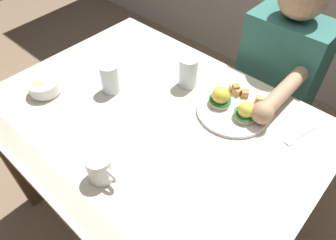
{
  "coord_description": "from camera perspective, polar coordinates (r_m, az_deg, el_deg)",
  "views": [
    {
      "loc": [
        0.58,
        -0.55,
        1.55
      ],
      "look_at": [
        0.08,
        0.0,
        0.78
      ],
      "focal_mm": 33.09,
      "sensor_mm": 36.0,
      "label": 1
    }
  ],
  "objects": [
    {
      "name": "water_glass_near",
      "position": [
        1.23,
        -10.5,
        7.32
      ],
      "size": [
        0.07,
        0.07,
        0.12
      ],
      "color": "silver",
      "rests_on": "dining_table"
    },
    {
      "name": "eggs_benedict_plate",
      "position": [
        1.16,
        11.9,
        2.38
      ],
      "size": [
        0.27,
        0.27,
        0.09
      ],
      "color": "white",
      "rests_on": "dining_table"
    },
    {
      "name": "diner_person",
      "position": [
        1.51,
        19.02,
        6.73
      ],
      "size": [
        0.34,
        0.54,
        1.14
      ],
      "color": "#33333D",
      "rests_on": "ground_plane"
    },
    {
      "name": "fork",
      "position": [
        1.16,
        23.09,
        -2.69
      ],
      "size": [
        0.06,
        0.15,
        0.0
      ],
      "color": "silver",
      "rests_on": "dining_table"
    },
    {
      "name": "ground_plane",
      "position": [
        1.74,
        -2.09,
        -16.59
      ],
      "size": [
        6.0,
        6.0,
        0.0
      ],
      "primitive_type": "plane",
      "color": "#7F664C"
    },
    {
      "name": "dining_table",
      "position": [
        1.22,
        -2.89,
        -2.86
      ],
      "size": [
        1.2,
        0.9,
        0.74
      ],
      "color": "beige",
      "rests_on": "ground_plane"
    },
    {
      "name": "fruit_bowl",
      "position": [
        1.31,
        -21.84,
        5.68
      ],
      "size": [
        0.12,
        0.12,
        0.06
      ],
      "color": "white",
      "rests_on": "dining_table"
    },
    {
      "name": "coffee_mug",
      "position": [
        0.95,
        -12.34,
        -8.53
      ],
      "size": [
        0.11,
        0.08,
        0.09
      ],
      "color": "white",
      "rests_on": "dining_table"
    },
    {
      "name": "water_glass_far",
      "position": [
        1.24,
        3.73,
        8.47
      ],
      "size": [
        0.07,
        0.07,
        0.13
      ],
      "color": "silver",
      "rests_on": "dining_table"
    }
  ]
}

